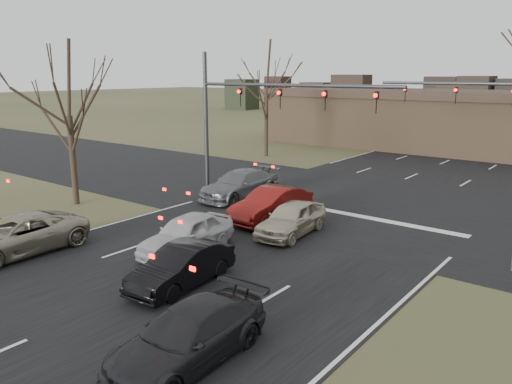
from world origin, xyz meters
TOP-DOWN VIEW (x-y plane):
  - ground at (0.00, 0.00)m, footprint 360.00×360.00m
  - road_cross at (0.00, 15.00)m, footprint 200.00×14.00m
  - building at (2.00, 38.00)m, footprint 42.40×10.40m
  - mast_arm_near at (-5.23, 13.00)m, footprint 12.12×0.24m
  - tree_left_near at (-11.50, 6.00)m, footprint 5.10×5.10m
  - tree_left_far at (-13.00, 25.00)m, footprint 5.70×5.70m
  - car_silver_suv at (-6.50, 0.22)m, footprint 2.54×5.36m
  - car_white_sedan at (-1.46, 4.36)m, footprint 2.17×4.53m
  - car_black_hatch at (0.67, 2.03)m, footprint 1.75×4.17m
  - car_charcoal_sedan at (4.00, -0.96)m, footprint 2.01×4.67m
  - car_grey_ahead at (-5.42, 12.34)m, footprint 2.25×5.34m
  - car_red_ahead at (-1.43, 9.86)m, footprint 1.83×4.75m
  - car_silver_ahead at (0.50, 8.68)m, footprint 2.06×4.33m

SIDE VIEW (x-z plane):
  - ground at x=0.00m, z-range 0.00..0.00m
  - road_cross at x=0.00m, z-range 0.00..0.03m
  - car_black_hatch at x=0.67m, z-range 0.00..1.34m
  - car_charcoal_sedan at x=4.00m, z-range 0.00..1.34m
  - car_silver_ahead at x=0.50m, z-range 0.00..1.43m
  - car_silver_suv at x=-6.50m, z-range 0.00..1.48m
  - car_white_sedan at x=-1.46m, z-range 0.00..1.49m
  - car_grey_ahead at x=-5.42m, z-range 0.00..1.54m
  - car_red_ahead at x=-1.43m, z-range 0.00..1.54m
  - building at x=2.00m, z-range 0.02..5.32m
  - mast_arm_near at x=-5.23m, z-range 1.07..9.07m
  - tree_left_near at x=-11.50m, z-range 2.32..10.82m
  - tree_left_far at x=-13.00m, z-range 2.59..12.09m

